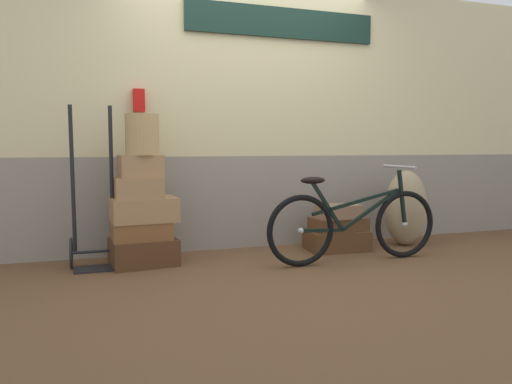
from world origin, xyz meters
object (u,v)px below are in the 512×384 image
(suitcase_0, at_px, (144,252))
(luggage_trolley, at_px, (94,227))
(suitcase_1, at_px, (141,230))
(suitcase_7, at_px, (338,211))
(suitcase_3, at_px, (139,188))
(suitcase_6, at_px, (338,224))
(suitcase_2, at_px, (144,209))
(wicker_basket, at_px, (142,135))
(burlap_sack, at_px, (406,208))
(bicycle, at_px, (354,224))
(suitcase_4, at_px, (141,166))
(suitcase_5, at_px, (337,240))

(suitcase_0, relative_size, luggage_trolley, 0.40)
(suitcase_1, xyz_separation_m, suitcase_7, (1.84, -0.04, 0.09))
(suitcase_0, xyz_separation_m, suitcase_3, (-0.03, -0.02, 0.54))
(suitcase_6, bearing_deg, suitcase_2, 177.49)
(suitcase_7, bearing_deg, suitcase_6, 56.01)
(suitcase_3, distance_m, suitcase_6, 1.91)
(wicker_basket, relative_size, luggage_trolley, 0.26)
(wicker_basket, height_order, burlap_sack, wicker_basket)
(suitcase_7, distance_m, bicycle, 0.46)
(suitcase_0, relative_size, wicker_basket, 1.57)
(suitcase_0, relative_size, suitcase_3, 1.39)
(wicker_basket, distance_m, bicycle, 1.95)
(suitcase_4, bearing_deg, suitcase_0, -75.85)
(suitcase_2, height_order, suitcase_4, suitcase_4)
(suitcase_1, xyz_separation_m, suitcase_4, (0.01, 0.01, 0.54))
(suitcase_4, xyz_separation_m, suitcase_5, (1.84, -0.01, -0.74))
(suitcase_6, bearing_deg, suitcase_4, 177.17)
(suitcase_2, height_order, suitcase_6, suitcase_2)
(suitcase_3, bearing_deg, suitcase_6, 0.04)
(suitcase_0, relative_size, suitcase_5, 0.94)
(suitcase_1, xyz_separation_m, burlap_sack, (2.61, -0.01, 0.08))
(wicker_basket, bearing_deg, suitcase_1, 165.91)
(suitcase_4, xyz_separation_m, burlap_sack, (2.60, -0.02, -0.45))
(wicker_basket, relative_size, bicycle, 0.21)
(suitcase_5, bearing_deg, suitcase_1, -176.13)
(wicker_basket, relative_size, burlap_sack, 0.45)
(suitcase_7, bearing_deg, luggage_trolley, 173.94)
(suitcase_2, bearing_deg, suitcase_0, -142.88)
(suitcase_2, bearing_deg, bicycle, -19.74)
(suitcase_1, bearing_deg, suitcase_2, 0.72)
(suitcase_6, distance_m, bicycle, 0.50)
(suitcase_3, xyz_separation_m, suitcase_6, (1.87, 0.03, -0.40))
(suitcase_5, xyz_separation_m, bicycle, (-0.10, -0.49, 0.23))
(suitcase_5, height_order, wicker_basket, wicker_basket)
(suitcase_2, relative_size, burlap_sack, 0.70)
(burlap_sack, bearing_deg, suitcase_6, 179.22)
(suitcase_2, xyz_separation_m, suitcase_4, (-0.02, 0.01, 0.36))
(suitcase_2, height_order, luggage_trolley, luggage_trolley)
(suitcase_0, distance_m, suitcase_6, 1.85)
(burlap_sack, relative_size, bicycle, 0.47)
(suitcase_2, relative_size, suitcase_4, 1.53)
(wicker_basket, height_order, luggage_trolley, luggage_trolley)
(wicker_basket, bearing_deg, luggage_trolley, 174.86)
(suitcase_3, relative_size, suitcase_6, 0.74)
(luggage_trolley, relative_size, bicycle, 0.82)
(bicycle, bearing_deg, suitcase_7, 78.92)
(luggage_trolley, bearing_deg, suitcase_4, -2.65)
(suitcase_1, bearing_deg, suitcase_6, -3.39)
(suitcase_0, distance_m, suitcase_2, 0.36)
(suitcase_4, height_order, luggage_trolley, luggage_trolley)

